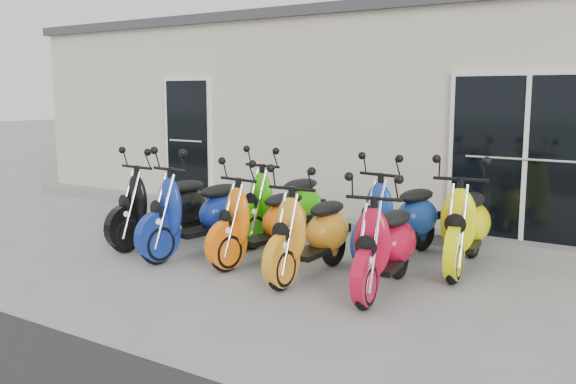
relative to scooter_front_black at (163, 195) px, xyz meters
name	(u,v)px	position (x,y,z in m)	size (l,w,h in m)	color
ground	(261,257)	(1.52, 0.16, -0.67)	(80.00, 80.00, 0.00)	gray
building	(425,117)	(1.52, 5.36, 0.93)	(14.00, 6.00, 3.20)	beige
roof_cap	(428,25)	(1.52, 5.36, 2.61)	(14.20, 6.20, 0.16)	#3F3F42
front_step	(341,224)	(1.52, 2.18, -0.60)	(14.00, 0.40, 0.15)	gray
door_left	(188,137)	(-1.68, 2.33, 0.59)	(1.07, 0.08, 2.22)	black
door_right	(526,154)	(4.12, 2.33, 0.59)	(2.02, 0.08, 2.22)	black
scooter_front_black	(163,195)	(0.00, 0.00, 0.00)	(0.66, 1.83, 1.35)	black
scooter_front_blue	(198,200)	(0.78, -0.16, 0.02)	(0.69, 1.89, 1.39)	navy
scooter_front_orange_a	(263,209)	(1.66, 0.00, -0.03)	(0.64, 1.76, 1.30)	orange
scooter_front_orange_b	(311,220)	(2.49, -0.23, -0.03)	(0.64, 1.75, 1.30)	orange
scooter_front_red	(385,231)	(3.42, -0.28, -0.03)	(0.63, 1.74, 1.29)	red
scooter_back_green	(283,193)	(1.24, 1.05, 0.00)	(0.66, 1.83, 1.35)	#2AB106
scooter_back_blue	(399,205)	(2.97, 1.05, 0.00)	(0.66, 1.82, 1.35)	navy
scooter_back_yellow	(466,211)	(3.81, 1.03, 0.01)	(0.68, 1.86, 1.37)	#EDED08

